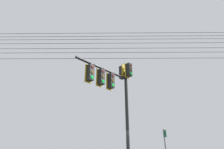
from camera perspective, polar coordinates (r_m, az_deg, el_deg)
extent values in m
cylinder|color=black|center=(10.93, 4.89, -14.30)|extent=(0.20, 0.20, 6.26)
cylinder|color=black|center=(10.33, -2.58, 1.67)|extent=(0.42, 3.98, 0.14)
cube|color=black|center=(11.72, 5.48, 1.45)|extent=(0.32, 0.32, 0.90)
cube|color=#B29319|center=(11.82, 4.84, 1.21)|extent=(0.07, 0.44, 1.04)
cylinder|color=#360503|center=(11.77, 6.06, 3.01)|extent=(0.04, 0.20, 0.20)
cylinder|color=#3C2703|center=(11.63, 6.12, 1.69)|extent=(0.04, 0.20, 0.20)
cylinder|color=green|center=(11.51, 6.19, 0.35)|extent=(0.04, 0.20, 0.20)
cube|color=black|center=(12.06, 3.25, 0.61)|extent=(0.32, 0.32, 0.90)
cube|color=#B29319|center=(11.97, 3.87, 0.85)|extent=(0.07, 0.44, 1.04)
cylinder|color=#360503|center=(12.29, 2.63, 1.67)|extent=(0.04, 0.20, 0.20)
cylinder|color=#3C2703|center=(12.16, 2.66, 0.39)|extent=(0.04, 0.20, 0.20)
cylinder|color=green|center=(12.04, 2.69, -0.91)|extent=(0.04, 0.20, 0.20)
cube|color=black|center=(10.49, -0.30, -2.06)|extent=(0.33, 0.33, 0.90)
cube|color=#B29319|center=(10.60, -0.99, -2.29)|extent=(0.08, 0.44, 1.04)
cylinder|color=#360503|center=(10.50, 0.37, -0.32)|extent=(0.05, 0.20, 0.20)
cylinder|color=#3C2703|center=(10.39, 0.37, -1.84)|extent=(0.05, 0.20, 0.20)
cylinder|color=green|center=(10.28, 0.38, -3.38)|extent=(0.05, 0.20, 0.20)
cube|color=black|center=(9.97, -3.46, -0.82)|extent=(0.33, 0.33, 0.90)
cube|color=#B29319|center=(10.08, -4.15, -1.07)|extent=(0.09, 0.44, 1.04)
cylinder|color=#360503|center=(9.99, -2.73, 1.01)|extent=(0.05, 0.20, 0.20)
cylinder|color=#3C2703|center=(9.87, -2.77, -0.57)|extent=(0.05, 0.20, 0.20)
cylinder|color=green|center=(9.75, -2.80, -2.19)|extent=(0.05, 0.20, 0.20)
cube|color=black|center=(9.50, -6.94, 0.56)|extent=(0.33, 0.33, 0.90)
cube|color=#B29319|center=(9.62, -7.61, 0.28)|extent=(0.08, 0.44, 1.04)
cylinder|color=#360503|center=(9.51, -6.19, 2.48)|extent=(0.05, 0.20, 0.20)
cylinder|color=#3C2703|center=(9.38, -6.27, 0.84)|extent=(0.05, 0.20, 0.20)
cylinder|color=green|center=(9.26, -6.35, -0.84)|extent=(0.05, 0.20, 0.20)
cube|color=#0C7238|center=(9.92, 16.51, -17.71)|extent=(0.28, 0.20, 0.34)
cube|color=white|center=(9.92, 16.59, -17.70)|extent=(0.22, 0.15, 0.28)
cylinder|color=black|center=(12.34, -2.14, 5.17)|extent=(20.55, 21.81, 0.12)
cylinder|color=black|center=(12.57, -2.11, 7.04)|extent=(20.55, 21.81, 0.12)
cylinder|color=black|center=(12.76, -2.08, 8.39)|extent=(20.55, 21.81, 0.12)
cylinder|color=black|center=(12.99, -2.06, 9.97)|extent=(20.55, 21.81, 0.12)
cylinder|color=black|center=(13.18, -2.03, 11.20)|extent=(20.55, 21.81, 0.12)
cylinder|color=black|center=(13.34, -2.02, 12.13)|extent=(20.55, 21.81, 0.12)
cylinder|color=black|center=(13.51, -2.00, 13.12)|extent=(20.55, 21.81, 0.12)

